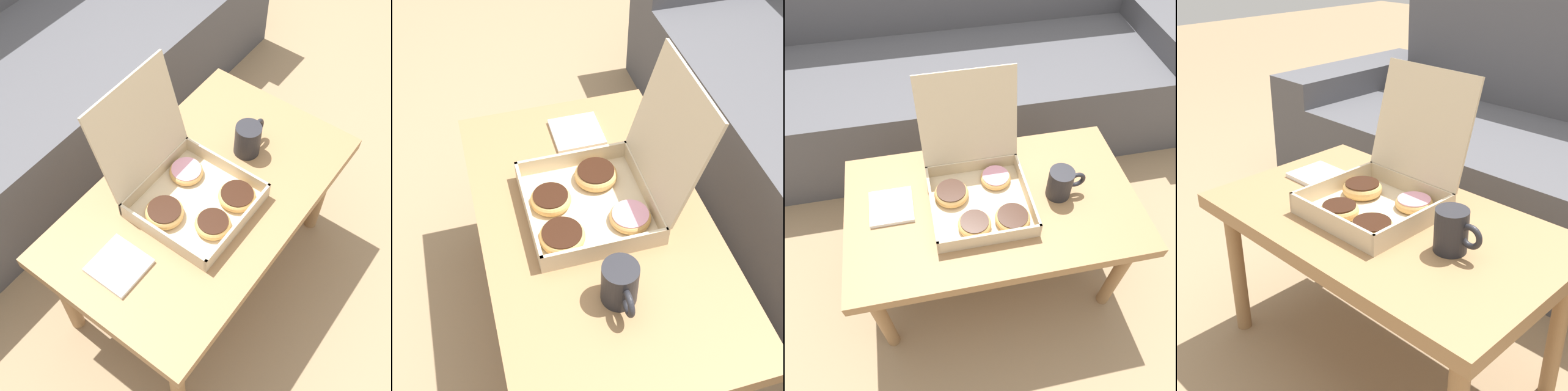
{
  "view_description": "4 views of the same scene",
  "coord_description": "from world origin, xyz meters",
  "views": [
    {
      "loc": [
        -0.73,
        -0.68,
        1.74
      ],
      "look_at": [
        -0.04,
        -0.16,
        0.51
      ],
      "focal_mm": 50.0,
      "sensor_mm": 36.0,
      "label": 1
    },
    {
      "loc": [
        0.79,
        -0.39,
        1.46
      ],
      "look_at": [
        -0.04,
        -0.16,
        0.51
      ],
      "focal_mm": 50.0,
      "sensor_mm": 36.0,
      "label": 2
    },
    {
      "loc": [
        -0.18,
        -0.87,
        1.43
      ],
      "look_at": [
        -0.04,
        -0.16,
        0.51
      ],
      "focal_mm": 35.0,
      "sensor_mm": 36.0,
      "label": 3
    },
    {
      "loc": [
        0.84,
        -1.04,
        1.13
      ],
      "look_at": [
        -0.04,
        -0.16,
        0.51
      ],
      "focal_mm": 50.0,
      "sensor_mm": 36.0,
      "label": 4
    }
  ],
  "objects": [
    {
      "name": "coffee_mug",
      "position": [
        0.22,
        -0.16,
        0.51
      ],
      "size": [
        0.12,
        0.08,
        0.1
      ],
      "color": "#232328",
      "rests_on": "coffee_table"
    },
    {
      "name": "coffee_table",
      "position": [
        0.0,
        -0.15,
        0.41
      ],
      "size": [
        0.93,
        0.55,
        0.46
      ],
      "color": "#997047",
      "rests_on": "ground_plane"
    },
    {
      "name": "napkin_stack",
      "position": [
        -0.32,
        -0.12,
        0.47
      ],
      "size": [
        0.13,
        0.13,
        0.01
      ],
      "color": "white",
      "rests_on": "coffee_table"
    },
    {
      "name": "pastry_box",
      "position": [
        -0.04,
        -0.13,
        0.52
      ],
      "size": [
        0.31,
        0.38,
        0.34
      ],
      "color": "beige",
      "rests_on": "coffee_table"
    },
    {
      "name": "ground_plane",
      "position": [
        0.0,
        0.0,
        0.0
      ],
      "size": [
        12.0,
        12.0,
        0.0
      ],
      "primitive_type": "plane",
      "color": "#937756"
    }
  ]
}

